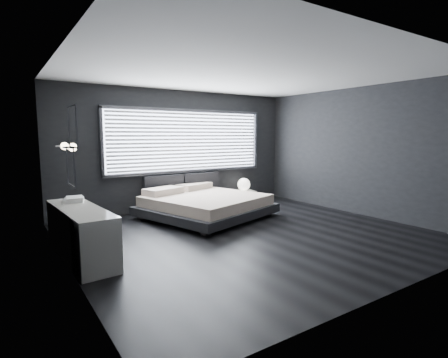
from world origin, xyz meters
TOP-DOWN VIEW (x-y plane):
  - room at (0.00, 0.00)m, footprint 6.04×6.00m
  - window at (0.20, 2.70)m, footprint 4.14×0.09m
  - headboard at (0.01, 2.64)m, footprint 1.96×0.16m
  - sconce_near at (-2.88, 0.05)m, footprint 0.18×0.11m
  - sconce_far at (-2.88, 0.65)m, footprint 0.18×0.11m
  - wall_art_upper at (-2.98, -0.55)m, footprint 0.01×0.48m
  - wall_art_lower at (-2.98, -0.30)m, footprint 0.01×0.48m
  - bed at (-0.01, 1.59)m, footprint 2.91×2.84m
  - nightstand at (1.61, 2.39)m, footprint 0.58×0.50m
  - orb_lamp at (1.64, 2.40)m, footprint 0.32×0.32m
  - dresser at (-2.78, 0.35)m, footprint 0.65×1.87m
  - book_stack at (-2.75, 0.88)m, footprint 0.36×0.42m

SIDE VIEW (x-z plane):
  - nightstand at x=1.61m, z-range 0.00..0.32m
  - bed at x=-0.01m, z-range -0.02..0.59m
  - dresser at x=-2.78m, z-range 0.00..0.74m
  - orb_lamp at x=1.64m, z-range 0.32..0.64m
  - headboard at x=0.01m, z-range 0.31..0.83m
  - book_stack at x=-2.75m, z-range 0.73..0.81m
  - wall_art_lower at x=-2.98m, z-range 1.14..1.62m
  - room at x=0.00m, z-range 0.00..2.80m
  - sconce_near at x=-2.88m, z-range 1.55..1.66m
  - sconce_far at x=-2.88m, z-range 1.55..1.66m
  - window at x=0.20m, z-range 0.85..2.37m
  - wall_art_upper at x=-2.98m, z-range 1.61..2.09m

